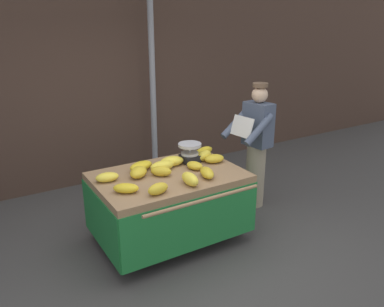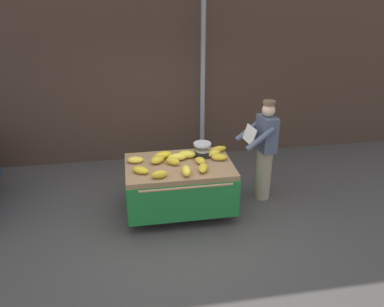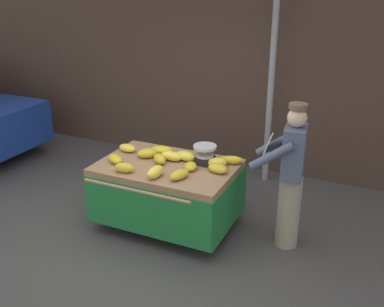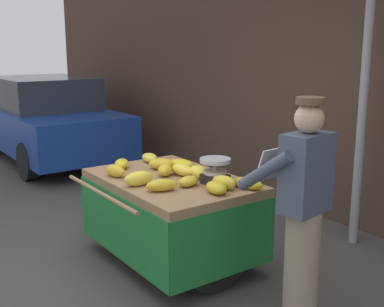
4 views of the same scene
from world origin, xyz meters
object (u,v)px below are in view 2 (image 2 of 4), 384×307
at_px(banana_cart, 179,177).
at_px(banana_bunch_7, 141,170).
at_px(banana_bunch_3, 157,159).
at_px(banana_bunch_6, 163,155).
at_px(banana_bunch_11, 186,171).
at_px(banana_bunch_13, 214,153).
at_px(street_pole, 203,82).
at_px(banana_bunch_2, 200,161).
at_px(banana_bunch_12, 135,160).
at_px(banana_bunch_8, 203,168).
at_px(banana_bunch_0, 218,149).
at_px(banana_bunch_9, 177,157).
at_px(banana_bunch_5, 160,174).
at_px(weighing_scale, 202,150).
at_px(vendor_person, 264,150).
at_px(banana_bunch_10, 173,161).
at_px(banana_bunch_1, 187,154).
at_px(banana_bunch_4, 219,157).

height_order(banana_cart, banana_bunch_7, banana_bunch_7).
bearing_deg(banana_bunch_3, banana_bunch_6, 57.76).
distance_m(banana_bunch_11, banana_bunch_13, 0.76).
xyz_separation_m(street_pole, banana_bunch_6, (-0.94, -1.59, -0.75)).
bearing_deg(banana_bunch_2, banana_bunch_7, -168.75).
xyz_separation_m(banana_bunch_12, banana_bunch_13, (1.24, 0.01, 0.01)).
distance_m(banana_bunch_3, banana_bunch_8, 0.75).
bearing_deg(banana_bunch_6, banana_bunch_13, -7.34).
bearing_deg(banana_bunch_7, banana_bunch_2, 11.25).
relative_size(banana_bunch_0, banana_bunch_9, 1.02).
distance_m(banana_bunch_3, banana_bunch_6, 0.20).
bearing_deg(banana_bunch_11, banana_cart, 97.92).
bearing_deg(banana_bunch_5, banana_cart, 50.49).
distance_m(banana_bunch_0, banana_bunch_6, 0.91).
bearing_deg(banana_bunch_3, banana_bunch_12, 169.96).
bearing_deg(street_pole, banana_bunch_2, -102.06).
relative_size(weighing_scale, banana_bunch_9, 0.96).
height_order(banana_bunch_0, banana_bunch_7, banana_bunch_0).
bearing_deg(banana_cart, banana_bunch_3, 162.79).
height_order(banana_bunch_6, vendor_person, vendor_person).
xyz_separation_m(banana_bunch_10, banana_bunch_13, (0.68, 0.17, 0.01)).
bearing_deg(banana_bunch_2, weighing_scale, 71.92).
distance_m(banana_bunch_2, vendor_person, 1.14).
bearing_deg(banana_bunch_2, banana_bunch_10, 176.68).
distance_m(banana_bunch_8, banana_bunch_13, 0.54).
bearing_deg(banana_bunch_11, banana_bunch_1, 79.85).
bearing_deg(banana_bunch_12, banana_bunch_1, 3.65).
distance_m(banana_bunch_1, banana_bunch_9, 0.18).
height_order(banana_bunch_1, banana_bunch_13, banana_bunch_13).
xyz_separation_m(banana_bunch_5, vendor_person, (1.78, 0.62, -0.03)).
height_order(banana_bunch_1, banana_bunch_8, banana_bunch_1).
distance_m(banana_bunch_8, banana_bunch_9, 0.54).
distance_m(banana_bunch_4, banana_bunch_13, 0.14).
xyz_separation_m(banana_bunch_5, banana_bunch_13, (0.92, 0.57, 0.01)).
xyz_separation_m(street_pole, banana_bunch_2, (-0.40, -1.88, -0.76)).
relative_size(banana_bunch_3, banana_bunch_5, 1.12).
bearing_deg(banana_bunch_2, banana_bunch_4, 11.84).
distance_m(banana_bunch_2, banana_bunch_13, 0.32).
relative_size(street_pole, banana_bunch_4, 13.47).
bearing_deg(banana_bunch_2, banana_bunch_6, 151.27).
bearing_deg(banana_bunch_0, street_pole, 88.67).
distance_m(weighing_scale, banana_bunch_8, 0.52).
xyz_separation_m(banana_cart, banana_bunch_0, (0.69, 0.34, 0.27)).
bearing_deg(banana_bunch_10, banana_bunch_4, 3.22).
bearing_deg(vendor_person, banana_bunch_3, -176.43).
height_order(banana_bunch_7, banana_bunch_11, banana_bunch_11).
bearing_deg(banana_bunch_9, banana_bunch_7, -149.20).
relative_size(banana_bunch_2, banana_bunch_8, 0.77).
distance_m(banana_bunch_1, banana_bunch_13, 0.43).
distance_m(street_pole, banana_bunch_0, 1.69).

